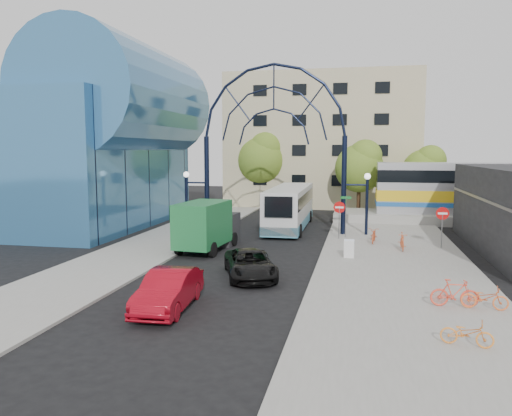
% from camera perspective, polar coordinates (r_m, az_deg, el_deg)
% --- Properties ---
extents(ground, '(120.00, 120.00, 0.00)m').
position_cam_1_polar(ground, '(22.97, -4.08, -8.50)').
color(ground, black).
rests_on(ground, ground).
extents(sidewalk_east, '(8.00, 56.00, 0.12)m').
position_cam_1_polar(sidewalk_east, '(26.07, 15.77, -6.77)').
color(sidewalk_east, gray).
rests_on(sidewalk_east, ground).
extents(plaza_west, '(5.00, 50.00, 0.12)m').
position_cam_1_polar(plaza_west, '(30.67, -12.75, -4.69)').
color(plaza_west, gray).
rests_on(plaza_west, ground).
extents(gateway_arch, '(13.64, 0.44, 12.10)m').
position_cam_1_polar(gateway_arch, '(35.94, 2.04, 10.70)').
color(gateway_arch, black).
rests_on(gateway_arch, ground).
extents(stop_sign, '(0.80, 0.07, 2.50)m').
position_cam_1_polar(stop_sign, '(33.58, 9.50, -0.31)').
color(stop_sign, slate).
rests_on(stop_sign, sidewalk_east).
extents(do_not_enter_sign, '(0.76, 0.07, 2.48)m').
position_cam_1_polar(do_not_enter_sign, '(31.95, 20.53, -1.02)').
color(do_not_enter_sign, slate).
rests_on(do_not_enter_sign, sidewalk_east).
extents(street_name_sign, '(0.70, 0.70, 2.80)m').
position_cam_1_polar(street_name_sign, '(34.15, 10.22, 0.02)').
color(street_name_sign, slate).
rests_on(street_name_sign, sidewalk_east).
extents(sandwich_board, '(0.55, 0.61, 0.99)m').
position_cam_1_polar(sandwich_board, '(27.80, 10.59, -4.37)').
color(sandwich_board, white).
rests_on(sandwich_board, sidewalk_east).
extents(transit_hall, '(16.50, 18.00, 14.50)m').
position_cam_1_polar(transit_hall, '(42.18, -18.84, 7.22)').
color(transit_hall, teal).
rests_on(transit_hall, ground).
extents(apartment_block, '(20.00, 12.10, 14.00)m').
position_cam_1_polar(apartment_block, '(56.46, 7.72, 7.56)').
color(apartment_block, '#C4B388').
rests_on(apartment_block, ground).
extents(tree_north_a, '(4.48, 4.48, 7.00)m').
position_cam_1_polar(tree_north_a, '(47.27, 11.88, 4.78)').
color(tree_north_a, '#382314').
rests_on(tree_north_a, ground).
extents(tree_north_b, '(5.12, 5.12, 8.00)m').
position_cam_1_polar(tree_north_b, '(52.22, 0.80, 5.80)').
color(tree_north_b, '#382314').
rests_on(tree_north_b, ground).
extents(tree_north_c, '(4.16, 4.16, 6.50)m').
position_cam_1_polar(tree_north_c, '(49.64, 18.83, 4.27)').
color(tree_north_c, '#382314').
rests_on(tree_north_c, ground).
extents(city_bus, '(2.82, 11.58, 3.17)m').
position_cam_1_polar(city_bus, '(38.64, 3.88, 0.15)').
color(city_bus, silver).
rests_on(city_bus, ground).
extents(green_truck, '(2.70, 6.06, 2.98)m').
position_cam_1_polar(green_truck, '(30.07, -5.50, -2.02)').
color(green_truck, black).
rests_on(green_truck, ground).
extents(black_suv, '(3.60, 5.13, 1.30)m').
position_cam_1_polar(black_suv, '(23.63, -0.67, -6.43)').
color(black_suv, black).
rests_on(black_suv, ground).
extents(red_sedan, '(1.81, 4.57, 1.48)m').
position_cam_1_polar(red_sedan, '(19.31, -9.96, -9.23)').
color(red_sedan, maroon).
rests_on(red_sedan, ground).
extents(bike_near_a, '(0.84, 1.92, 0.98)m').
position_cam_1_polar(bike_near_a, '(32.77, 13.34, -3.01)').
color(bike_near_a, '#CB4E28').
rests_on(bike_near_a, sidewalk_east).
extents(bike_near_b, '(0.52, 1.72, 1.03)m').
position_cam_1_polar(bike_near_b, '(30.78, 16.36, -3.67)').
color(bike_near_b, '#DF582C').
rests_on(bike_near_b, sidewalk_east).
extents(bike_far_a, '(1.70, 0.73, 0.87)m').
position_cam_1_polar(bike_far_a, '(20.54, 24.67, -9.31)').
color(bike_far_a, orange).
rests_on(bike_far_a, sidewalk_east).
extents(bike_far_b, '(1.78, 0.57, 1.06)m').
position_cam_1_polar(bike_far_b, '(20.38, 21.75, -9.02)').
color(bike_far_b, '#EF482F').
rests_on(bike_far_b, sidewalk_east).
extents(bike_far_c, '(1.59, 0.81, 0.80)m').
position_cam_1_polar(bike_far_c, '(16.67, 22.95, -13.03)').
color(bike_far_c, orange).
rests_on(bike_far_c, sidewalk_east).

